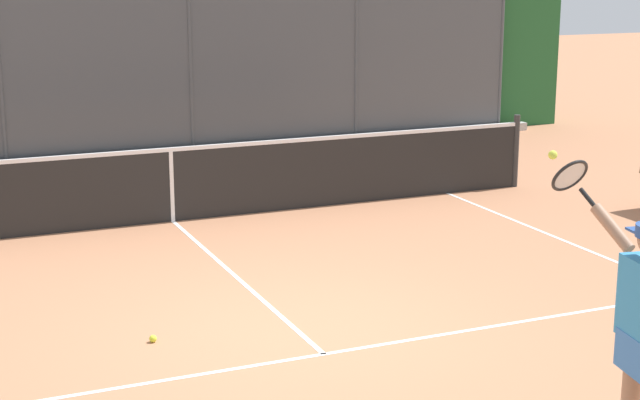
{
  "coord_description": "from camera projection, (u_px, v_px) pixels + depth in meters",
  "views": [
    {
      "loc": [
        3.17,
        7.86,
        3.24
      ],
      "look_at": [
        -0.46,
        -0.59,
        1.05
      ],
      "focal_mm": 56.18,
      "sensor_mm": 36.0,
      "label": 1
    }
  ],
  "objects": [
    {
      "name": "ground_plane",
      "position": [
        299.0,
        332.0,
        8.99
      ],
      "size": [
        60.0,
        60.0,
        0.0
      ],
      "primitive_type": "plane",
      "color": "#B27551"
    },
    {
      "name": "court_line_markings",
      "position": [
        340.0,
        369.0,
        8.18
      ],
      "size": [
        8.15,
        8.89,
        0.01
      ],
      "color": "white",
      "rests_on": "ground"
    },
    {
      "name": "fence_backdrop",
      "position": [
        92.0,
        75.0,
        17.07
      ],
      "size": [
        18.63,
        1.37,
        2.92
      ],
      "color": "#474C51",
      "rests_on": "ground"
    },
    {
      "name": "tennis_net",
      "position": [
        172.0,
        184.0,
        12.72
      ],
      "size": [
        10.48,
        0.09,
        1.07
      ],
      "color": "#2D2D2D",
      "rests_on": "ground"
    },
    {
      "name": "tennis_ball_near_baseline",
      "position": [
        153.0,
        339.0,
        8.75
      ],
      "size": [
        0.07,
        0.07,
        0.07
      ],
      "primitive_type": "sphere",
      "color": "#CCDB33",
      "rests_on": "ground"
    }
  ]
}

